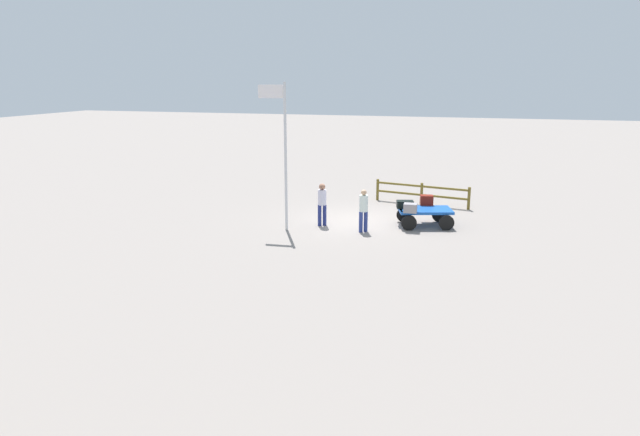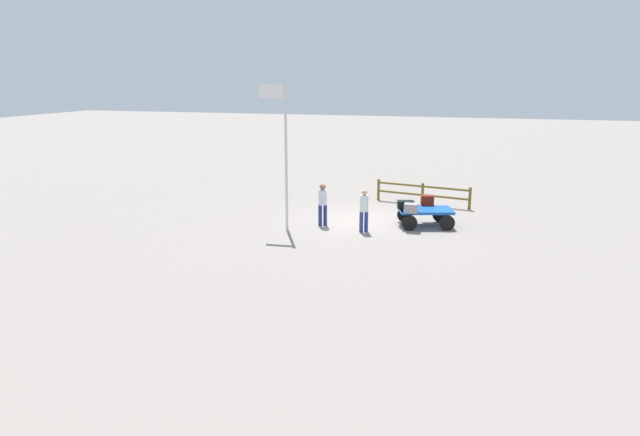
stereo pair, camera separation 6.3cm
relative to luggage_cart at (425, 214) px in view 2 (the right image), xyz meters
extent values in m
plane|color=gray|center=(2.47, -0.03, -0.49)|extent=(120.00, 120.00, 0.00)
cube|color=#1751B1|center=(-0.02, -0.01, 0.13)|extent=(2.22, 1.69, 0.10)
cube|color=#1751B1|center=(0.87, 0.26, 0.13)|extent=(0.40, 1.09, 0.10)
cylinder|color=black|center=(0.46, 0.77, -0.20)|extent=(0.58, 0.28, 0.57)
cylinder|color=black|center=(0.81, -0.39, -0.20)|extent=(0.58, 0.28, 0.57)
cylinder|color=black|center=(-0.85, 0.38, -0.20)|extent=(0.58, 0.28, 0.57)
cylinder|color=black|center=(-0.50, -0.79, -0.20)|extent=(0.58, 0.28, 0.57)
cube|color=maroon|center=(0.00, -0.70, 0.37)|extent=(0.55, 0.45, 0.37)
cube|color=black|center=(0.72, 0.08, 0.32)|extent=(0.70, 0.54, 0.28)
cube|color=gray|center=(0.44, 0.71, 0.34)|extent=(0.50, 0.41, 0.32)
cylinder|color=navy|center=(1.94, 1.39, -0.11)|extent=(0.14, 0.14, 0.76)
cylinder|color=navy|center=(2.09, 1.52, -0.11)|extent=(0.14, 0.14, 0.76)
cylinder|color=silver|center=(2.02, 1.46, 0.57)|extent=(0.43, 0.43, 0.60)
sphere|color=tan|center=(2.02, 1.46, 0.97)|extent=(0.20, 0.20, 0.20)
cylinder|color=navy|center=(3.61, 0.96, -0.08)|extent=(0.14, 0.14, 0.80)
cylinder|color=navy|center=(3.77, 1.08, -0.08)|extent=(0.14, 0.14, 0.80)
cylinder|color=silver|center=(3.69, 1.02, 0.60)|extent=(0.44, 0.44, 0.57)
sphere|color=#95654E|center=(3.69, 1.02, 1.01)|extent=(0.24, 0.24, 0.24)
cylinder|color=silver|center=(4.78, 1.95, 2.16)|extent=(0.10, 0.10, 5.29)
cube|color=white|center=(5.29, 1.95, 4.48)|extent=(0.93, 0.09, 0.46)
cylinder|color=brown|center=(-1.51, -3.28, -0.01)|extent=(0.12, 0.12, 0.96)
cylinder|color=brown|center=(0.52, -3.68, -0.01)|extent=(0.12, 0.12, 0.96)
cylinder|color=brown|center=(2.54, -4.08, -0.01)|extent=(0.12, 0.12, 0.96)
cube|color=brown|center=(0.52, -3.68, 0.33)|extent=(4.07, 0.88, 0.08)
cube|color=brown|center=(0.52, -3.68, -0.05)|extent=(4.07, 0.88, 0.08)
camera|label=1|loc=(-2.04, 20.81, 4.98)|focal=31.68mm
camera|label=2|loc=(-2.10, 20.79, 4.98)|focal=31.68mm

